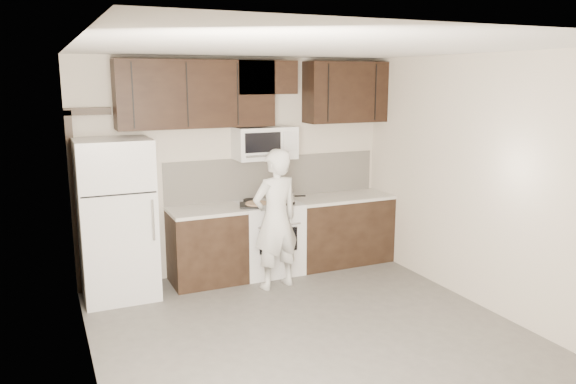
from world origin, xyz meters
TOP-DOWN VIEW (x-y plane):
  - floor at (0.00, 0.00)m, footprint 4.50×4.50m
  - back_wall at (0.00, 2.25)m, footprint 4.00×0.00m
  - ceiling at (0.00, 0.00)m, footprint 4.50×4.50m
  - counter_run at (0.60, 1.94)m, footprint 2.95×0.64m
  - stove at (0.30, 1.94)m, footprint 0.76×0.66m
  - backsplash at (0.50, 2.24)m, footprint 2.90×0.02m
  - upper_cabinets at (0.21, 2.08)m, footprint 3.48×0.35m
  - microwave at (0.30, 2.06)m, footprint 0.76×0.42m
  - refrigerator at (-1.55, 1.89)m, footprint 0.80×0.76m
  - door_trim at (-1.92, 2.21)m, footprint 0.50×0.08m
  - saucepan at (0.48, 1.79)m, footprint 0.33×0.19m
  - baking_tray at (0.10, 1.83)m, footprint 0.50×0.44m
  - pizza at (0.10, 1.83)m, footprint 0.36×0.36m
  - person at (0.18, 1.43)m, footprint 0.67×0.51m

SIDE VIEW (x-z plane):
  - floor at x=0.00m, z-range 0.00..0.00m
  - counter_run at x=0.60m, z-range 0.00..0.91m
  - stove at x=0.30m, z-range -0.01..0.93m
  - person at x=0.18m, z-range 0.00..1.66m
  - refrigerator at x=-1.55m, z-range 0.00..1.80m
  - baking_tray at x=0.10m, z-range 0.91..0.93m
  - pizza at x=0.10m, z-range 0.93..0.95m
  - saucepan at x=0.48m, z-range 0.89..1.08m
  - backsplash at x=0.50m, z-range 0.91..1.45m
  - door_trim at x=-1.92m, z-range 0.19..2.31m
  - back_wall at x=0.00m, z-range -0.65..3.35m
  - microwave at x=0.30m, z-range 1.45..1.85m
  - upper_cabinets at x=0.21m, z-range 1.89..2.67m
  - ceiling at x=0.00m, z-range 2.70..2.70m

